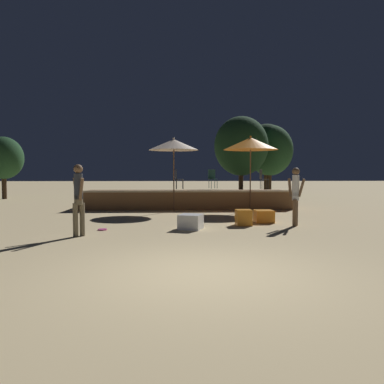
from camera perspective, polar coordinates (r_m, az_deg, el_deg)
The scene contains 17 objects.
ground_plane at distance 6.21m, azimuth 1.66°, elevation -12.23°, with size 120.00×120.00×0.00m, color #D1B784.
wooden_deck at distance 17.05m, azimuth -0.90°, elevation -1.12°, with size 9.19×2.40×0.85m.
patio_umbrella_0 at distance 16.05m, azimuth 8.92°, elevation 7.27°, with size 2.29×2.29×3.16m.
patio_umbrella_1 at distance 15.60m, azimuth -2.80°, elevation 7.20°, with size 2.08×2.08×3.07m.
cube_seat_0 at distance 12.37m, azimuth 10.88°, elevation -3.65°, with size 0.60×0.60×0.40m.
cube_seat_1 at distance 11.57m, azimuth 7.86°, elevation -3.88°, with size 0.47×0.47×0.48m.
cube_seat_2 at distance 10.74m, azimuth -0.20°, elevation -4.55°, with size 0.78×0.78×0.42m.
person_0 at distance 9.89m, azimuth -16.91°, elevation -0.66°, with size 0.42×0.52×1.83m.
person_1 at distance 11.70m, azimuth 15.50°, elevation -0.31°, with size 0.49×0.31×1.77m.
bistro_chair_0 at distance 17.31m, azimuth 10.69°, elevation 2.23°, with size 0.40×0.40×0.90m.
bistro_chair_1 at distance 17.10m, azimuth -2.20°, elevation 2.27°, with size 0.40×0.40×0.90m.
bistro_chair_2 at distance 17.88m, azimuth 3.12°, elevation 2.31°, with size 0.43×0.43×0.90m.
frisbee_disc at distance 10.87m, azimuth -13.50°, elevation -5.58°, with size 0.25×0.25×0.03m.
background_tree_0 at distance 25.25m, azimuth -26.79°, elevation 4.63°, with size 2.31×2.31×3.75m.
background_tree_1 at distance 23.31m, azimuth 7.50°, elevation 6.94°, with size 3.30×3.30×5.03m.
background_tree_2 at distance 25.83m, azimuth 11.25°, elevation 6.56°, with size 2.95×2.95×4.86m.
background_tree_3 at distance 25.79m, azimuth 11.76°, elevation 6.23°, with size 3.08×3.08×4.78m.
Camera 1 is at (-0.41, -5.98, 1.64)m, focal length 35.00 mm.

